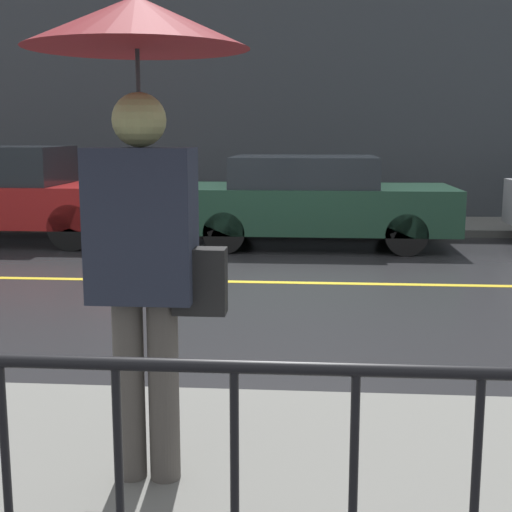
{
  "coord_description": "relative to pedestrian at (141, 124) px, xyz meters",
  "views": [
    {
      "loc": [
        0.5,
        -8.17,
        1.74
      ],
      "look_at": [
        0.01,
        -2.05,
        0.67
      ],
      "focal_mm": 50.0,
      "sensor_mm": 36.0,
      "label": 1
    }
  ],
  "objects": [
    {
      "name": "sidewalk_far",
      "position": [
        0.25,
        9.94,
        -1.71
      ],
      "size": [
        28.0,
        2.01,
        0.12
      ],
      "color": "slate",
      "rests_on": "ground_plane"
    },
    {
      "name": "lane_marking",
      "position": [
        0.25,
        5.06,
        -1.77
      ],
      "size": [
        25.2,
        0.12,
        0.01
      ],
      "color": "gold",
      "rests_on": "ground_plane"
    },
    {
      "name": "car_red",
      "position": [
        -4.16,
        7.89,
        -1.0
      ],
      "size": [
        4.18,
        1.71,
        1.52
      ],
      "color": "maroon",
      "rests_on": "ground_plane"
    },
    {
      "name": "car_dark_green",
      "position": [
        0.75,
        7.89,
        -1.06
      ],
      "size": [
        4.21,
        1.85,
        1.38
      ],
      "color": "#193828",
      "rests_on": "ground_plane"
    },
    {
      "name": "railing_foreground",
      "position": [
        0.25,
        -1.38,
        -1.0
      ],
      "size": [
        12.0,
        0.04,
        1.05
      ],
      "color": "black",
      "rests_on": "sidewalk_near"
    },
    {
      "name": "pedestrian",
      "position": [
        0.0,
        0.0,
        0.0
      ],
      "size": [
        0.97,
        0.97,
        2.18
      ],
      "rotation": [
        0.0,
        0.0,
        3.14
      ],
      "color": "#4C4742",
      "rests_on": "sidewalk_near"
    },
    {
      "name": "ground_plane",
      "position": [
        0.25,
        5.06,
        -1.77
      ],
      "size": [
        80.0,
        80.0,
        0.0
      ],
      "primitive_type": "plane",
      "color": "#262628"
    },
    {
      "name": "building_storefront",
      "position": [
        0.25,
        11.09,
        0.69
      ],
      "size": [
        28.0,
        0.3,
        4.93
      ],
      "color": "#383D42",
      "rests_on": "ground_plane"
    }
  ]
}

